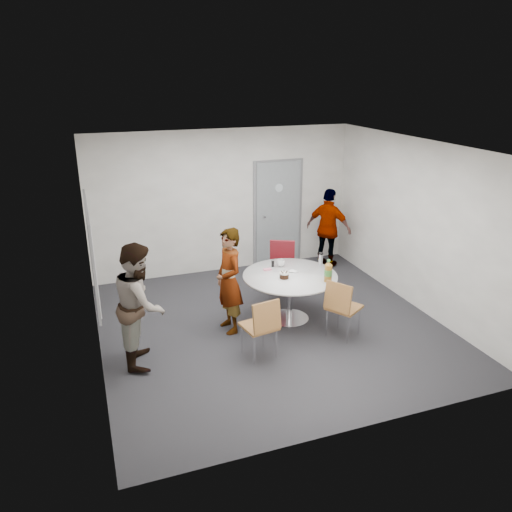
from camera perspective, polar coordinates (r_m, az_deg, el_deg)
name	(u,v)px	position (r m, az deg, el deg)	size (l,w,h in m)	color
floor	(271,326)	(7.71, 1.71, -7.97)	(5.00, 5.00, 0.00)	black
ceiling	(273,147)	(6.85, 1.95, 12.32)	(5.00, 5.00, 0.00)	silver
wall_back	(223,202)	(9.44, -3.75, 6.18)	(5.00, 5.00, 0.00)	#B1AEA8
wall_left	(90,264)	(6.72, -18.44, -0.82)	(5.00, 5.00, 0.00)	#B1AEA8
wall_right	(418,225)	(8.37, 17.99, 3.36)	(5.00, 5.00, 0.00)	#B1AEA8
wall_front	(363,319)	(5.11, 12.18, -7.01)	(5.00, 5.00, 0.00)	#B1AEA8
door	(278,214)	(9.86, 2.50, 4.87)	(1.02, 0.17, 2.12)	gray
whiteboard	(92,251)	(6.87, -18.28, 0.56)	(0.04, 1.90, 1.25)	slate
table	(292,281)	(7.64, 4.14, -2.86)	(1.44, 1.44, 1.09)	silver
chair_near_left	(262,323)	(6.64, 0.73, -7.67)	(0.49, 0.52, 0.88)	brown
chair_near_right	(341,304)	(7.24, 9.72, -5.41)	(0.61, 0.60, 0.89)	brown
chair_far	(282,262)	(8.57, 2.94, -0.72)	(0.61, 0.63, 0.94)	maroon
person_main	(229,281)	(7.27, -3.10, -2.86)	(0.58, 0.38, 1.59)	#A5C6EA
person_left	(140,304)	(6.65, -13.11, -5.36)	(0.81, 0.63, 1.66)	white
person_right	(329,229)	(9.80, 8.29, 3.12)	(0.92, 0.38, 1.57)	black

